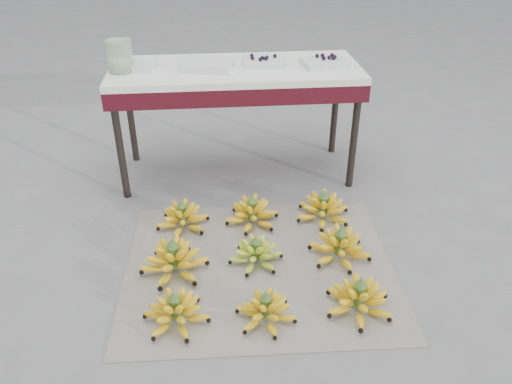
{
  "coord_description": "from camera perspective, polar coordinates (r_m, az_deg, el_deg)",
  "views": [
    {
      "loc": [
        -0.09,
        -1.84,
        1.52
      ],
      "look_at": [
        0.11,
        0.22,
        0.28
      ],
      "focal_mm": 35.0,
      "sensor_mm": 36.0,
      "label": 1
    }
  ],
  "objects": [
    {
      "name": "ground",
      "position": [
        2.39,
        -2.12,
        -8.56
      ],
      "size": [
        60.0,
        60.0,
        0.0
      ],
      "primitive_type": "plane",
      "color": "slate",
      "rests_on": "ground"
    },
    {
      "name": "bunch_front_right",
      "position": [
        2.17,
        11.67,
        -11.86
      ],
      "size": [
        0.32,
        0.32,
        0.18
      ],
      "rotation": [
        0.0,
        0.0,
        0.13
      ],
      "color": "yellow",
      "rests_on": "newspaper_mat"
    },
    {
      "name": "bunch_back_right",
      "position": [
        2.7,
        7.67,
        -1.93
      ],
      "size": [
        0.35,
        0.35,
        0.18
      ],
      "rotation": [
        0.0,
        0.0,
        0.21
      ],
      "color": "yellow",
      "rests_on": "newspaper_mat"
    },
    {
      "name": "tray_far_left",
      "position": [
        2.95,
        -13.79,
        13.93
      ],
      "size": [
        0.26,
        0.21,
        0.04
      ],
      "color": "silver",
      "rests_on": "vendor_table"
    },
    {
      "name": "tray_right",
      "position": [
        2.92,
        0.84,
        14.66
      ],
      "size": [
        0.24,
        0.17,
        0.06
      ],
      "color": "silver",
      "rests_on": "vendor_table"
    },
    {
      "name": "glass_jar",
      "position": [
        2.89,
        -15.29,
        14.77
      ],
      "size": [
        0.16,
        0.16,
        0.17
      ],
      "primitive_type": "cylinder",
      "rotation": [
        0.0,
        0.0,
        0.23
      ],
      "color": "#D9F2C0",
      "rests_on": "vendor_table"
    },
    {
      "name": "bunch_back_center",
      "position": [
        2.64,
        -0.45,
        -2.44
      ],
      "size": [
        0.29,
        0.29,
        0.17
      ],
      "rotation": [
        0.0,
        0.0,
        0.04
      ],
      "color": "yellow",
      "rests_on": "newspaper_mat"
    },
    {
      "name": "tray_left",
      "position": [
        2.87,
        -5.69,
        14.28
      ],
      "size": [
        0.32,
        0.26,
        0.04
      ],
      "color": "silver",
      "rests_on": "vendor_table"
    },
    {
      "name": "vendor_table",
      "position": [
        2.93,
        -2.34,
        12.67
      ],
      "size": [
        1.41,
        0.56,
        0.68
      ],
      "color": "black",
      "rests_on": "ground"
    },
    {
      "name": "bunch_mid_right",
      "position": [
        2.43,
        9.55,
        -6.16
      ],
      "size": [
        0.37,
        0.37,
        0.18
      ],
      "rotation": [
        0.0,
        0.0,
        0.31
      ],
      "color": "yellow",
      "rests_on": "newspaper_mat"
    },
    {
      "name": "bunch_mid_left",
      "position": [
        2.34,
        -9.35,
        -7.71
      ],
      "size": [
        0.32,
        0.32,
        0.19
      ],
      "rotation": [
        0.0,
        0.0,
        -0.04
      ],
      "color": "yellow",
      "rests_on": "newspaper_mat"
    },
    {
      "name": "tray_far_right",
      "position": [
        2.93,
        7.82,
        14.47
      ],
      "size": [
        0.27,
        0.21,
        0.06
      ],
      "color": "silver",
      "rests_on": "vendor_table"
    },
    {
      "name": "bunch_front_center",
      "position": [
        2.09,
        1.13,
        -13.34
      ],
      "size": [
        0.32,
        0.32,
        0.15
      ],
      "rotation": [
        0.0,
        0.0,
        -0.35
      ],
      "color": "yellow",
      "rests_on": "newspaper_mat"
    },
    {
      "name": "bunch_mid_center",
      "position": [
        2.37,
        -0.02,
        -7.02
      ],
      "size": [
        0.32,
        0.32,
        0.16
      ],
      "rotation": [
        0.0,
        0.0,
        -0.29
      ],
      "color": "#8BAA20",
      "rests_on": "newspaper_mat"
    },
    {
      "name": "bunch_back_left",
      "position": [
        2.64,
        -8.37,
        -2.91
      ],
      "size": [
        0.31,
        0.31,
        0.17
      ],
      "rotation": [
        0.0,
        0.0,
        0.14
      ],
      "color": "yellow",
      "rests_on": "newspaper_mat"
    },
    {
      "name": "bunch_front_left",
      "position": [
        2.1,
        -9.16,
        -13.36
      ],
      "size": [
        0.35,
        0.35,
        0.17
      ],
      "rotation": [
        0.0,
        0.0,
        -0.4
      ],
      "color": "yellow",
      "rests_on": "newspaper_mat"
    },
    {
      "name": "newspaper_mat",
      "position": [
        2.38,
        0.4,
        -8.55
      ],
      "size": [
        1.28,
        1.09,
        0.01
      ],
      "primitive_type": "cube",
      "rotation": [
        0.0,
        0.0,
        -0.03
      ],
      "color": "silver",
      "rests_on": "ground"
    }
  ]
}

